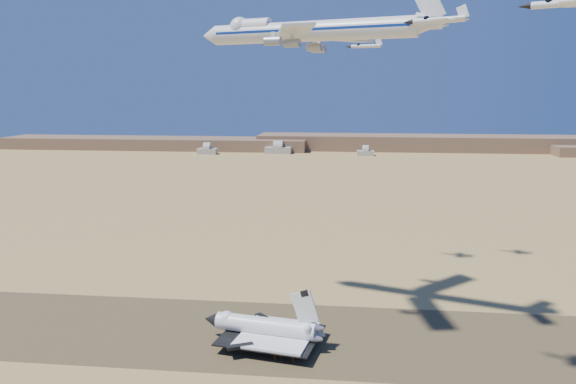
# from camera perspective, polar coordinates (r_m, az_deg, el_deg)

# --- Properties ---
(ground) EXTENTS (1200.00, 1200.00, 0.00)m
(ground) POSITION_cam_1_polar(r_m,az_deg,el_deg) (175.23, -2.15, -14.26)
(ground) COLOR #A6874A
(ground) RESTS_ON ground
(runway) EXTENTS (600.00, 50.00, 0.06)m
(runway) POSITION_cam_1_polar(r_m,az_deg,el_deg) (175.21, -2.15, -14.26)
(runway) COLOR brown
(runway) RESTS_ON ground
(ridgeline) EXTENTS (960.00, 90.00, 18.00)m
(ridgeline) POSITION_cam_1_polar(r_m,az_deg,el_deg) (689.08, 9.89, 4.77)
(ridgeline) COLOR #7F6046
(ridgeline) RESTS_ON ground
(hangars) EXTENTS (200.50, 29.50, 30.00)m
(hangars) POSITION_cam_1_polar(r_m,az_deg,el_deg) (645.58, -1.43, 4.30)
(hangars) COLOR #A5A292
(hangars) RESTS_ON ground
(shuttle) EXTENTS (36.49, 26.62, 17.96)m
(shuttle) POSITION_cam_1_polar(r_m,az_deg,el_deg) (167.46, -2.40, -13.67)
(shuttle) COLOR white
(shuttle) RESTS_ON runway
(carrier_747) EXTENTS (76.87, 57.13, 19.30)m
(carrier_747) POSITION_cam_1_polar(r_m,az_deg,el_deg) (176.13, 1.49, 15.99)
(carrier_747) COLOR silver
(crew_a) EXTENTS (0.52, 0.69, 1.69)m
(crew_a) POSITION_cam_1_polar(r_m,az_deg,el_deg) (160.17, -1.35, -16.39)
(crew_a) COLOR #D6630C
(crew_a) RESTS_ON runway
(crew_b) EXTENTS (0.79, 0.91, 1.62)m
(crew_b) POSITION_cam_1_polar(r_m,az_deg,el_deg) (160.90, -0.77, -16.27)
(crew_b) COLOR #D6630C
(crew_b) RESTS_ON runway
(crew_c) EXTENTS (1.03, 1.10, 1.70)m
(crew_c) POSITION_cam_1_polar(r_m,az_deg,el_deg) (158.71, 0.51, -16.65)
(crew_c) COLOR #D6630C
(crew_c) RESTS_ON runway
(chase_jet_a) EXTENTS (13.95, 9.03, 3.66)m
(chase_jet_a) POSITION_cam_1_polar(r_m,az_deg,el_deg) (131.67, 14.98, 16.53)
(chase_jet_a) COLOR silver
(chase_jet_b) EXTENTS (14.76, 9.71, 3.88)m
(chase_jet_b) POSITION_cam_1_polar(r_m,az_deg,el_deg) (123.35, 26.26, 16.84)
(chase_jet_b) COLOR silver
(chase_jet_e) EXTENTS (14.57, 8.34, 3.68)m
(chase_jet_e) POSITION_cam_1_polar(r_m,az_deg,el_deg) (228.20, 7.84, 14.47)
(chase_jet_e) COLOR silver
(chase_jet_f) EXTENTS (14.12, 8.07, 3.57)m
(chase_jet_f) POSITION_cam_1_polar(r_m,az_deg,el_deg) (236.76, 13.90, 15.88)
(chase_jet_f) COLOR silver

